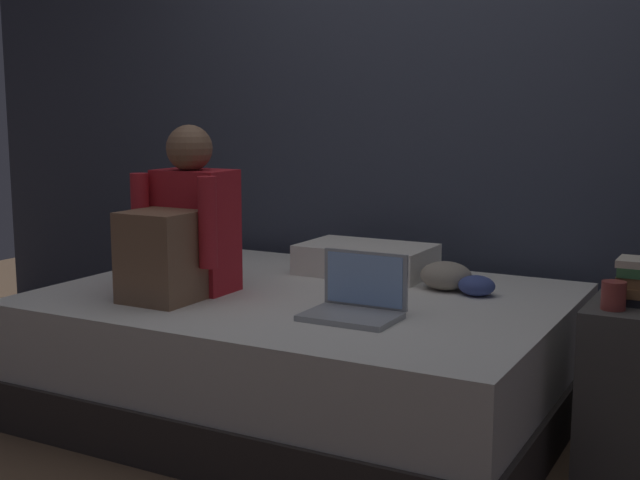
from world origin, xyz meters
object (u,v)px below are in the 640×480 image
object	(u,v)px
clothes_pile	(453,278)
mug	(614,295)
person_sitting	(182,231)
laptop	(357,301)
pillow	(366,259)
bed	(306,353)

from	to	relation	value
clothes_pile	mug	bearing A→B (deg)	-31.48
person_sitting	laptop	xyz separation A→B (m)	(0.75, 0.01, -0.20)
laptop	pillow	xyz separation A→B (m)	(-0.30, 0.70, 0.01)
person_sitting	clothes_pile	xyz separation A→B (m)	(0.90, 0.56, -0.20)
mug	clothes_pile	world-z (taller)	mug
person_sitting	pillow	distance (m)	0.86
mug	bed	bearing A→B (deg)	174.67
person_sitting	clothes_pile	distance (m)	1.08
person_sitting	pillow	world-z (taller)	person_sitting
laptop	clothes_pile	world-z (taller)	laptop
laptop	clothes_pile	bearing A→B (deg)	74.06
pillow	mug	world-z (taller)	mug
clothes_pile	pillow	bearing A→B (deg)	161.64
person_sitting	pillow	bearing A→B (deg)	57.55
bed	laptop	xyz separation A→B (m)	(0.34, -0.25, 0.30)
person_sitting	mug	size ratio (longest dim) A/B	7.28
bed	laptop	world-z (taller)	laptop
pillow	mug	size ratio (longest dim) A/B	6.22
mug	laptop	bearing A→B (deg)	-170.28
pillow	clothes_pile	bearing A→B (deg)	-18.36
bed	pillow	size ratio (longest dim) A/B	3.57
pillow	mug	bearing A→B (deg)	-26.52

